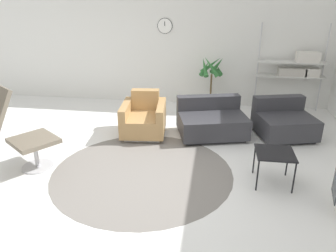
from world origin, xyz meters
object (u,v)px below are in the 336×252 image
side_table (275,155)px  potted_plant (211,87)px  armchair_red (144,119)px  couch_second (284,123)px  shelf_unit (299,67)px  couch_low (211,122)px  lounge_chair (1,122)px

side_table → potted_plant: size_ratio=0.41×
armchair_red → side_table: 2.42m
couch_second → shelf_unit: shelf_unit is taller
couch_low → shelf_unit: bearing=-153.4°
side_table → potted_plant: bearing=107.6°
armchair_red → potted_plant: bearing=-133.2°
lounge_chair → shelf_unit: 5.45m
armchair_red → couch_second: armchair_red is taller
shelf_unit → armchair_red: bearing=-150.5°
lounge_chair → potted_plant: bearing=87.2°
potted_plant → shelf_unit: shelf_unit is taller
potted_plant → shelf_unit: bearing=5.5°
armchair_red → lounge_chair: bearing=43.9°
potted_plant → armchair_red: bearing=-127.6°
side_table → shelf_unit: shelf_unit is taller
lounge_chair → shelf_unit: shelf_unit is taller
side_table → shelf_unit: size_ratio=0.27×
couch_low → lounge_chair: bearing=19.9°
armchair_red → shelf_unit: (2.84, 1.61, 0.68)m
armchair_red → potted_plant: size_ratio=0.77×
couch_low → couch_second: size_ratio=1.20×
lounge_chair → couch_second: lounge_chair is taller
lounge_chair → side_table: size_ratio=2.83×
couch_second → lounge_chair: bearing=12.2°
couch_low → side_table: 1.70m
armchair_red → couch_low: size_ratio=0.70×
lounge_chair → couch_low: lounge_chair is taller
potted_plant → shelf_unit: size_ratio=0.66×
armchair_red → potted_plant: 1.84m
lounge_chair → couch_low: 3.26m
armchair_red → side_table: size_ratio=1.91×
couch_low → armchair_red: bearing=-8.9°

